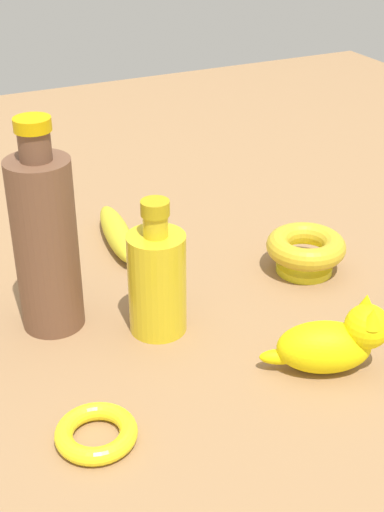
{
  "coord_description": "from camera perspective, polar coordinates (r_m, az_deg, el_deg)",
  "views": [
    {
      "loc": [
        -0.74,
        0.35,
        0.51
      ],
      "look_at": [
        0.0,
        0.0,
        0.05
      ],
      "focal_mm": 50.55,
      "sensor_mm": 36.0,
      "label": 1
    }
  ],
  "objects": [
    {
      "name": "bottle_tall",
      "position": [
        0.86,
        -11.52,
        1.17
      ],
      "size": [
        0.08,
        0.08,
        0.27
      ],
      "color": "brown",
      "rests_on": "ground"
    },
    {
      "name": "bottle_short",
      "position": [
        0.86,
        -2.78,
        -1.87
      ],
      "size": [
        0.07,
        0.07,
        0.17
      ],
      "color": "gold",
      "rests_on": "ground"
    },
    {
      "name": "banana",
      "position": [
        1.08,
        -5.95,
        1.82
      ],
      "size": [
        0.18,
        0.06,
        0.04
      ],
      "primitive_type": "ellipsoid",
      "rotation": [
        0.0,
        0.0,
        3.0
      ],
      "color": "gold",
      "rests_on": "ground"
    },
    {
      "name": "bangle",
      "position": [
        0.74,
        -7.58,
        -13.71
      ],
      "size": [
        0.08,
        0.08,
        0.02
      ],
      "primitive_type": "torus",
      "color": "yellow",
      "rests_on": "ground"
    },
    {
      "name": "bowl",
      "position": [
        1.01,
        8.99,
        0.54
      ],
      "size": [
        0.11,
        0.11,
        0.05
      ],
      "color": "yellow",
      "rests_on": "ground"
    },
    {
      "name": "ground",
      "position": [
        0.96,
        0.0,
        -2.8
      ],
      "size": [
        2.0,
        2.0,
        0.0
      ],
      "primitive_type": "plane",
      "color": "#936D47"
    },
    {
      "name": "cat_figurine",
      "position": [
        0.82,
        11.23,
        -6.61
      ],
      "size": [
        0.1,
        0.14,
        0.09
      ],
      "color": "yellow",
      "rests_on": "ground"
    }
  ]
}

